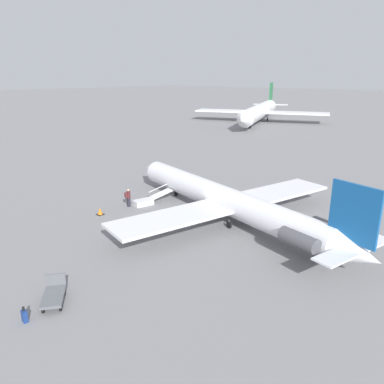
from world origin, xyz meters
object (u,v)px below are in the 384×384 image
Objects in this scene: airplane_far_right at (260,111)px; luggage_cart at (54,295)px; suitcase at (24,316)px; boarding_stairs at (147,201)px; airplane_main at (228,201)px; passenger at (128,197)px.

luggage_cart is at bearing 2.07° from airplane_far_right.
suitcase is (-35.44, 79.73, -2.56)m from airplane_far_right.
airplane_far_right reaches higher than suitcase.
airplane_far_right reaches higher than boarding_stairs.
airplane_far_right is (34.89, -61.74, 1.12)m from airplane_main.
airplane_main is 11.53× the size of luggage_cart.
airplane_main is 9.71m from passenger.
luggage_cart reaches higher than suitcase.
airplane_main is 31.66× the size of suitcase.
luggage_cart is at bearing -75.96° from suitcase.
passenger is (-25.83, 65.14, -1.89)m from airplane_far_right.
luggage_cart is 2.75× the size of suitcase.
airplane_far_right is 68.88m from boarding_stairs.
airplane_far_right reaches higher than luggage_cart.
suitcase is at bearing -132.90° from passenger.
passenger is 15.67m from luggage_cart.
airplane_main is 0.64× the size of airplane_far_right.
airplane_far_right reaches higher than passenger.
suitcase is at bearing 1.85° from airplane_far_right.
boarding_stairs is at bearing -22.29° from luggage_cart.
airplane_main is 18.06m from suitcase.
airplane_far_right is at bearing -66.03° from suitcase.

